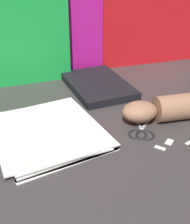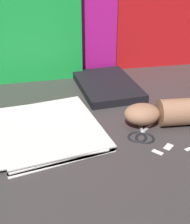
% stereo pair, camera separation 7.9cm
% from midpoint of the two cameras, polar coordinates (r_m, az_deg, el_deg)
% --- Properties ---
extents(ground_plane, '(6.00, 6.00, 0.00)m').
position_cam_midpoint_polar(ground_plane, '(0.82, -6.91, -3.60)').
color(ground_plane, '#3D3838').
extents(backdrop_panel_right, '(0.82, 0.12, 0.36)m').
position_cam_midpoint_polar(backdrop_panel_right, '(1.18, -1.26, 16.21)').
color(backdrop_panel_right, red).
rests_on(backdrop_panel_right, ground_plane).
extents(paper_stack, '(0.28, 0.32, 0.02)m').
position_cam_midpoint_polar(paper_stack, '(0.82, -11.44, -3.69)').
color(paper_stack, white).
rests_on(paper_stack, ground_plane).
extents(book_closed, '(0.19, 0.28, 0.02)m').
position_cam_midpoint_polar(book_closed, '(1.05, -1.63, 4.91)').
color(book_closed, black).
rests_on(book_closed, ground_plane).
extents(scissors, '(0.13, 0.15, 0.01)m').
position_cam_midpoint_polar(scissors, '(0.82, 5.85, -3.29)').
color(scissors, silver).
rests_on(scissors, ground_plane).
extents(hand_forearm, '(0.30, 0.13, 0.07)m').
position_cam_midpoint_polar(hand_forearm, '(0.88, 11.93, 0.75)').
color(hand_forearm, '#A87556').
rests_on(hand_forearm, ground_plane).
extents(paper_scrap_near, '(0.03, 0.03, 0.00)m').
position_cam_midpoint_polar(paper_scrap_near, '(0.79, 10.69, -5.47)').
color(paper_scrap_near, white).
rests_on(paper_scrap_near, ground_plane).
extents(paper_scrap_far, '(0.03, 0.03, 0.00)m').
position_cam_midpoint_polar(paper_scrap_far, '(0.76, 8.95, -6.57)').
color(paper_scrap_far, white).
rests_on(paper_scrap_far, ground_plane).
extents(paper_scrap_side, '(0.03, 0.01, 0.00)m').
position_cam_midpoint_polar(paper_scrap_side, '(0.80, 14.26, -5.48)').
color(paper_scrap_side, white).
rests_on(paper_scrap_side, ground_plane).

